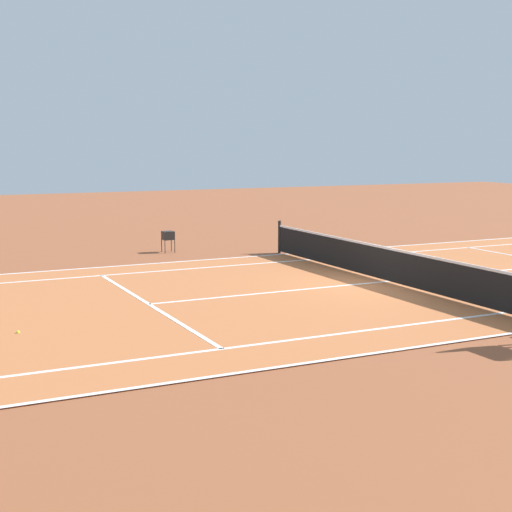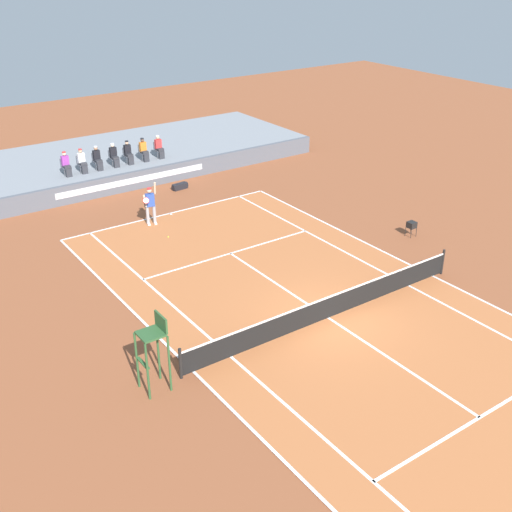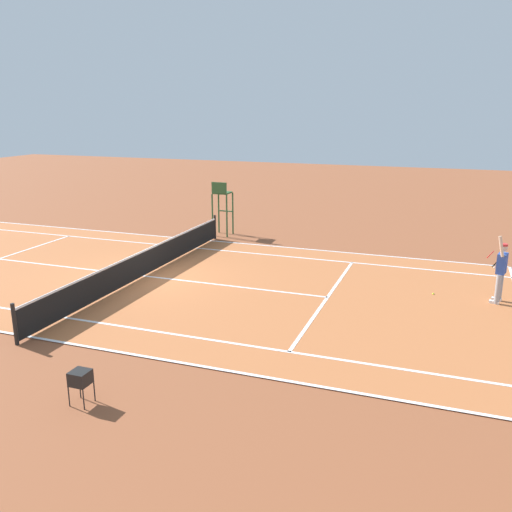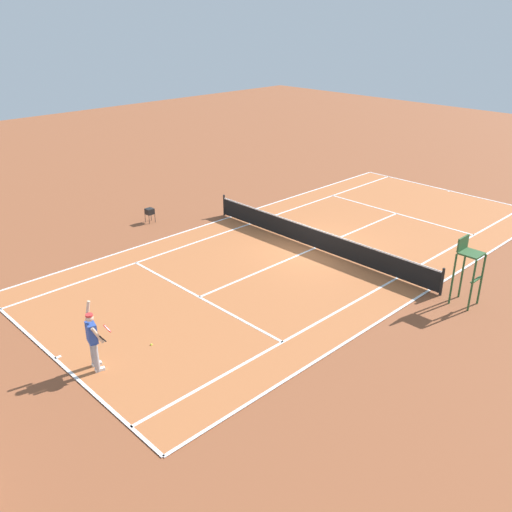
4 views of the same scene
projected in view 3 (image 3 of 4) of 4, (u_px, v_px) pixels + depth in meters
The scene contains 7 objects.
ground_plane at pixel (145, 277), 18.79m from camera, with size 80.00×80.00×0.00m, color brown.
court at pixel (145, 276), 18.78m from camera, with size 11.08×23.88×0.03m.
net at pixel (144, 262), 18.65m from camera, with size 11.98×0.10×1.07m.
tennis_player at pixel (500, 271), 16.02m from camera, with size 0.83×0.61×2.08m.
tennis_ball at pixel (433, 294), 16.94m from camera, with size 0.07×0.07×0.07m, color #D1E533.
umpire_chair at pixel (222, 201), 24.50m from camera, with size 0.77×0.77×2.44m.
ball_hopper at pixel (80, 377), 10.58m from camera, with size 0.36×0.36×0.70m.
Camera 3 is at (15.56, 9.72, 5.61)m, focal length 38.40 mm.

